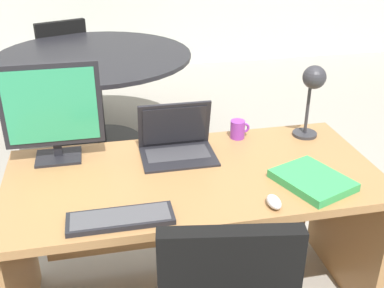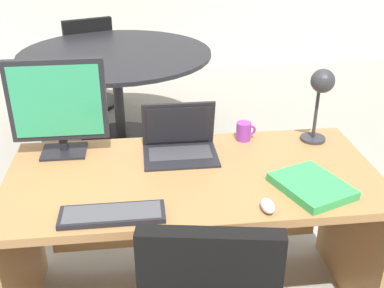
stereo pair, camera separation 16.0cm
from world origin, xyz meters
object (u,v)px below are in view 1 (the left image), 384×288
Objects in this scene: book at (312,180)px; coffee_mug at (238,129)px; laptop at (176,138)px; desk at (192,208)px; desk_lamp at (313,87)px; mouse at (274,202)px; meeting_table at (96,77)px; monitor at (52,109)px; meeting_chair_near at (61,76)px; keyboard at (121,218)px.

coffee_mug is at bearing 109.61° from book.
laptop reaches higher than book.
desk is 4.32× the size of desk_lamp.
mouse and meeting_table have the same top height.
monitor is 0.50× the size of meeting_chair_near.
desk is at bearing -163.81° from desk_lamp.
coffee_mug is 1.68m from meeting_table.
laptop reaches higher than meeting_chair_near.
laptop is at bearing -5.36° from monitor.
monitor is at bearing 178.67° from desk_lamp.
book is at bearing -67.92° from meeting_chair_near.
book is (1.02, -0.44, -0.22)m from monitor.
laptop is 0.59m from mouse.
meeting_table is at bearing 106.33° from mouse.
keyboard is 4.28× the size of mouse.
keyboard is 2.98m from meeting_chair_near.
coffee_mug is 2.59m from meeting_chair_near.
keyboard is 1.05× the size of desk_lamp.
desk_lamp reaches higher than laptop.
meeting_table reaches higher than keyboard.
meeting_table is (-1.00, 1.59, -0.41)m from desk_lamp.
meeting_table is at bearing -69.19° from meeting_chair_near.
desk_lamp is at bearing -11.38° from coffee_mug.
mouse is 0.25× the size of book.
coffee_mug is (0.32, 0.09, -0.03)m from laptop.
monitor is 0.88m from coffee_mug.
monitor is 1.33× the size of laptop.
mouse is 0.60m from coffee_mug.
meeting_chair_near is (-0.13, 2.40, -0.62)m from monitor.
meeting_chair_near is at bearing 112.58° from coffee_mug.
monitor is 1.15× the size of keyboard.
desk_lamp is at bearing 54.91° from mouse.
keyboard is at bearing -120.89° from laptop.
book is (0.21, 0.12, -0.00)m from mouse.
book is (0.49, -0.39, -0.05)m from laptop.
laptop is at bearing -164.54° from coffee_mug.
keyboard is 1.11m from desk_lamp.
meeting_chair_near is (-0.94, 2.96, -0.40)m from mouse.
monitor is at bearing 174.64° from laptop.
mouse is 0.24m from book.
laptop is 0.63m from book.
laptop is 0.57m from keyboard.
laptop reaches higher than desk.
meeting_table is at bearing 113.51° from coffee_mug.
monitor is 1.14m from book.
monitor reaches higher than meeting_table.
meeting_table is 1.66× the size of meeting_chair_near.
book reaches higher than desk.
monitor is at bearing -96.86° from meeting_table.
book is at bearing -111.45° from desk_lamp.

